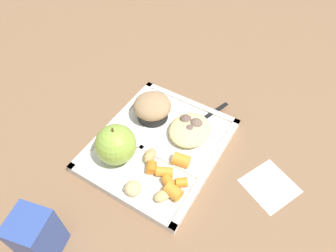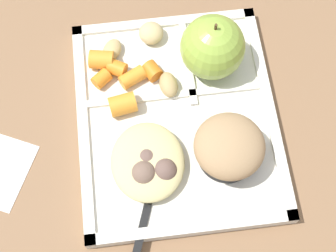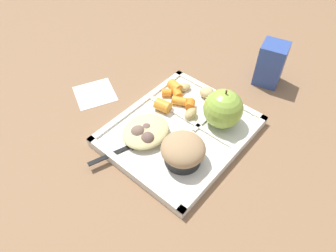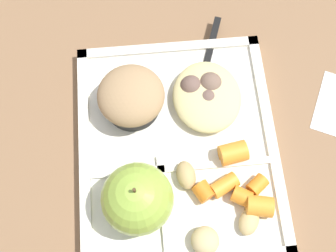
{
  "view_description": "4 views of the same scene",
  "coord_description": "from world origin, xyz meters",
  "views": [
    {
      "loc": [
        -0.33,
        -0.22,
        0.54
      ],
      "look_at": [
        0.04,
        0.0,
        0.03
      ],
      "focal_mm": 32.12,
      "sensor_mm": 36.0,
      "label": 1
    },
    {
      "loc": [
        0.25,
        -0.04,
        0.61
      ],
      "look_at": [
        0.02,
        -0.01,
        0.03
      ],
      "focal_mm": 53.71,
      "sensor_mm": 36.0,
      "label": 2
    },
    {
      "loc": [
        0.35,
        0.27,
        0.51
      ],
      "look_at": [
        0.04,
        0.0,
        0.06
      ],
      "focal_mm": 32.86,
      "sensor_mm": 36.0,
      "label": 3
    },
    {
      "loc": [
        -0.17,
        0.03,
        0.55
      ],
      "look_at": [
        0.01,
        0.01,
        0.05
      ],
      "focal_mm": 46.11,
      "sensor_mm": 36.0,
      "label": 4
    }
  ],
  "objects": [
    {
      "name": "carrot_slice_near_corner",
      "position": [
        -0.09,
        -0.09,
        0.03
      ],
      "size": [
        0.03,
        0.04,
        0.03
      ],
      "primitive_type": "cylinder",
      "rotation": [
        0.0,
        1.57,
        4.52
      ],
      "color": "orange",
      "rests_on": "lunch_tray"
    },
    {
      "name": "egg_noodle_pile",
      "position": [
        0.06,
        -0.04,
        0.03
      ],
      "size": [
        0.1,
        0.09,
        0.03
      ],
      "primitive_type": "ellipsoid",
      "color": "#D6C684",
      "rests_on": "lunch_tray"
    },
    {
      "name": "potato_chunk_golden",
      "position": [
        -0.11,
        -0.08,
        0.02
      ],
      "size": [
        0.04,
        0.04,
        0.02
      ],
      "primitive_type": "ellipsoid",
      "rotation": [
        0.0,
        0.0,
        2.67
      ],
      "color": "tan",
      "rests_on": "lunch_tray"
    },
    {
      "name": "potato_chunk_corner",
      "position": [
        -0.12,
        -0.02,
        0.03
      ],
      "size": [
        0.04,
        0.04,
        0.02
      ],
      "primitive_type": "ellipsoid",
      "rotation": [
        0.0,
        0.0,
        3.06
      ],
      "color": "tan",
      "rests_on": "lunch_tray"
    },
    {
      "name": "carrot_slice_tilted",
      "position": [
        -0.07,
        -0.02,
        0.03
      ],
      "size": [
        0.03,
        0.03,
        0.02
      ],
      "primitive_type": "cylinder",
      "rotation": [
        0.0,
        1.57,
        3.65
      ],
      "color": "orange",
      "rests_on": "lunch_tray"
    },
    {
      "name": "meatball_side",
      "position": [
        0.07,
        -0.02,
        0.03
      ],
      "size": [
        0.03,
        0.03,
        0.03
      ],
      "primitive_type": "sphere",
      "color": "brown",
      "rests_on": "lunch_tray"
    },
    {
      "name": "carrot_slice_back",
      "position": [
        -0.08,
        -0.07,
        0.03
      ],
      "size": [
        0.03,
        0.03,
        0.02
      ],
      "primitive_type": "cylinder",
      "rotation": [
        0.0,
        1.57,
        1.06
      ],
      "color": "orange",
      "rests_on": "lunch_tray"
    },
    {
      "name": "carrot_slice_center",
      "position": [
        -0.02,
        -0.07,
        0.03
      ],
      "size": [
        0.03,
        0.04,
        0.03
      ],
      "primitive_type": "cylinder",
      "rotation": [
        0.0,
        1.57,
        1.74
      ],
      "color": "orange",
      "rests_on": "lunch_tray"
    },
    {
      "name": "green_apple",
      "position": [
        -0.07,
        0.06,
        0.06
      ],
      "size": [
        0.08,
        0.08,
        0.09
      ],
      "color": "#93B742",
      "rests_on": "lunch_tray"
    },
    {
      "name": "carrot_slice_diagonal",
      "position": [
        -0.06,
        -0.09,
        0.02
      ],
      "size": [
        0.03,
        0.03,
        0.02
      ],
      "primitive_type": "cylinder",
      "rotation": [
        0.0,
        1.57,
        5.38
      ],
      "color": "orange",
      "rests_on": "lunch_tray"
    },
    {
      "name": "potato_chunk_browned",
      "position": [
        -0.04,
        -0.01,
        0.03
      ],
      "size": [
        0.04,
        0.03,
        0.02
      ],
      "primitive_type": "ellipsoid",
      "rotation": [
        0.0,
        0.0,
        0.13
      ],
      "color": "tan",
      "rests_on": "lunch_tray"
    },
    {
      "name": "lunch_tray",
      "position": [
        -0.0,
        0.0,
        0.01
      ],
      "size": [
        0.3,
        0.26,
        0.02
      ],
      "color": "silver",
      "rests_on": "ground"
    },
    {
      "name": "plastic_fork",
      "position": [
        0.12,
        -0.05,
        0.02
      ],
      "size": [
        0.14,
        0.06,
        0.0
      ],
      "color": "black",
      "rests_on": "lunch_tray"
    },
    {
      "name": "ground",
      "position": [
        0.0,
        0.0,
        0.0
      ],
      "size": [
        6.0,
        6.0,
        0.0
      ],
      "primitive_type": "plane",
      "color": "#846042"
    },
    {
      "name": "meatball_front",
      "position": [
        0.06,
        -0.04,
        0.03
      ],
      "size": [
        0.03,
        0.03,
        0.03
      ],
      "primitive_type": "sphere",
      "color": "brown",
      "rests_on": "lunch_tray"
    },
    {
      "name": "bran_muffin",
      "position": [
        0.06,
        0.06,
        0.04
      ],
      "size": [
        0.09,
        0.09,
        0.06
      ],
      "color": "black",
      "rests_on": "lunch_tray"
    },
    {
      "name": "meatball_center",
      "position": [
        0.08,
        -0.05,
        0.03
      ],
      "size": [
        0.03,
        0.03,
        0.03
      ],
      "primitive_type": "sphere",
      "color": "#755B4C",
      "rests_on": "lunch_tray"
    },
    {
      "name": "carrot_slice_small",
      "position": [
        -0.06,
        -0.05,
        0.03
      ],
      "size": [
        0.03,
        0.04,
        0.02
      ],
      "primitive_type": "cylinder",
      "rotation": [
        0.0,
        1.57,
        5.18
      ],
      "color": "orange",
      "rests_on": "lunch_tray"
    }
  ]
}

